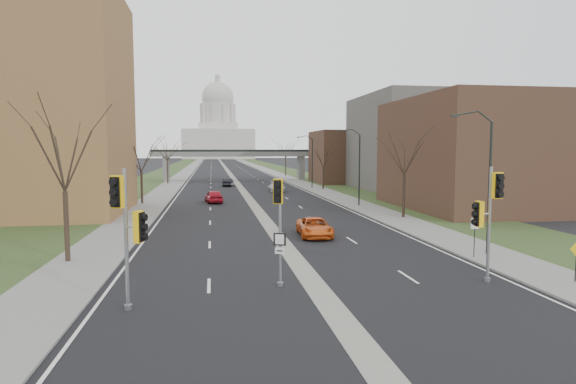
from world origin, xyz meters
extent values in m
plane|color=black|center=(0.00, 0.00, 0.00)|extent=(700.00, 700.00, 0.00)
cube|color=black|center=(0.00, 150.00, 0.01)|extent=(20.00, 600.00, 0.01)
cube|color=gray|center=(0.00, 150.00, 0.00)|extent=(1.20, 600.00, 0.02)
cube|color=gray|center=(12.00, 150.00, 0.06)|extent=(4.00, 600.00, 0.12)
cube|color=gray|center=(-12.00, 150.00, 0.06)|extent=(4.00, 600.00, 0.12)
cube|color=#273D1C|center=(18.00, 150.00, 0.05)|extent=(8.00, 600.00, 0.10)
cube|color=#273D1C|center=(-18.00, 150.00, 0.05)|extent=(8.00, 600.00, 0.10)
cube|color=#482E21|center=(24.00, 28.00, 6.00)|extent=(16.00, 20.00, 12.00)
cube|color=#635F5A|center=(28.00, 52.00, 7.50)|extent=(18.00, 22.00, 15.00)
cube|color=#482E21|center=(22.00, 70.00, 5.00)|extent=(14.00, 14.00, 10.00)
cube|color=slate|center=(-14.00, 80.00, 2.50)|extent=(1.20, 2.50, 5.00)
cube|color=slate|center=(14.00, 80.00, 2.50)|extent=(1.20, 2.50, 5.00)
cube|color=slate|center=(0.00, 80.00, 5.50)|extent=(34.00, 3.00, 1.00)
cube|color=black|center=(0.00, 80.00, 6.20)|extent=(34.00, 0.15, 0.50)
cube|color=silver|center=(0.00, 320.00, 10.00)|extent=(48.00, 42.00, 20.00)
cube|color=silver|center=(0.00, 320.00, 22.00)|extent=(26.00, 26.00, 5.00)
cylinder|color=silver|center=(0.00, 320.00, 31.00)|extent=(22.00, 22.00, 14.00)
sphere|color=silver|center=(0.00, 320.00, 42.00)|extent=(22.00, 22.00, 22.00)
cylinder|color=silver|center=(0.00, 320.00, 53.50)|extent=(3.60, 3.60, 4.50)
cylinder|color=black|center=(11.80, 6.00, 4.12)|extent=(0.16, 0.16, 8.00)
cube|color=black|center=(9.50, 6.00, 8.47)|extent=(0.45, 0.18, 0.14)
cylinder|color=black|center=(11.80, 32.00, 4.12)|extent=(0.16, 0.16, 8.00)
cube|color=black|center=(9.50, 32.00, 8.47)|extent=(0.45, 0.18, 0.14)
cylinder|color=black|center=(11.80, 58.00, 4.12)|extent=(0.16, 0.16, 8.00)
cube|color=black|center=(9.50, 58.00, 8.47)|extent=(0.45, 0.18, 0.14)
cylinder|color=#382B21|center=(-13.00, 8.00, 2.12)|extent=(0.28, 0.28, 4.00)
cylinder|color=#382B21|center=(-13.00, 38.00, 2.00)|extent=(0.28, 0.28, 3.75)
cylinder|color=#382B21|center=(-13.00, 72.00, 2.25)|extent=(0.28, 0.28, 4.25)
cylinder|color=#382B21|center=(13.00, 22.00, 2.12)|extent=(0.28, 0.28, 4.00)
cylinder|color=#382B21|center=(13.00, 55.00, 1.87)|extent=(0.28, 0.28, 3.50)
cylinder|color=#382B21|center=(13.00, 95.00, 2.25)|extent=(0.28, 0.28, 4.25)
cylinder|color=gray|center=(-8.21, -0.91, 2.87)|extent=(0.15, 0.15, 5.74)
cylinder|color=gray|center=(-8.21, -0.91, 0.11)|extent=(0.31, 0.31, 0.22)
cube|color=yellow|center=(-8.41, -1.43, 4.86)|extent=(0.59, 0.58, 1.27)
cube|color=yellow|center=(-7.70, -1.11, 3.42)|extent=(0.58, 0.59, 1.27)
cylinder|color=gray|center=(-1.65, 1.44, 2.59)|extent=(0.14, 0.14, 5.18)
cylinder|color=gray|center=(-1.65, 1.44, 0.10)|extent=(0.28, 0.28, 0.20)
cube|color=yellow|center=(-1.81, 0.97, 4.58)|extent=(0.52, 0.51, 1.14)
cube|color=black|center=(-1.65, 1.44, 2.29)|extent=(0.58, 0.23, 0.60)
cube|color=silver|center=(-1.65, 1.44, 1.74)|extent=(0.44, 0.18, 0.30)
cylinder|color=gray|center=(8.51, 0.61, 2.83)|extent=(0.15, 0.15, 5.66)
cylinder|color=gray|center=(8.51, 0.61, 0.11)|extent=(0.30, 0.30, 0.22)
cube|color=yellow|center=(8.52, 0.07, 4.79)|extent=(0.46, 0.44, 1.25)
cube|color=yellow|center=(7.97, 0.61, 3.37)|extent=(0.44, 0.46, 1.25)
cylinder|color=black|center=(10.53, 5.33, 1.13)|extent=(0.05, 0.05, 2.01)
cube|color=silver|center=(10.53, 5.33, 2.13)|extent=(0.50, 0.06, 0.64)
cylinder|color=black|center=(12.51, -0.38, 0.92)|extent=(0.06, 0.06, 1.60)
imported|color=#A71321|center=(-4.58, 38.35, 0.79)|extent=(2.39, 4.81, 1.58)
imported|color=black|center=(-2.00, 64.34, 0.71)|extent=(2.08, 4.47, 1.42)
imported|color=#D75717|center=(2.75, 14.10, 0.70)|extent=(2.60, 5.13, 1.39)
imported|color=#B6B7BE|center=(5.10, 52.48, 0.78)|extent=(2.57, 5.54, 1.57)
camera|label=1|loc=(-4.79, -20.69, 6.49)|focal=30.00mm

